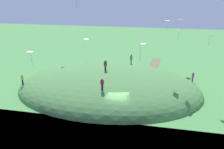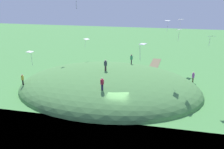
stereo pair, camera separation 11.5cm
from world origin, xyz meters
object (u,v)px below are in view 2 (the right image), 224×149
Objects in this scene: kite_1 at (86,40)px; mooring_post at (125,119)px; person_near_shore at (106,64)px; kite_9 at (211,37)px; person_on_hilltop at (131,58)px; person_walking_path at (22,78)px; kite_8 at (143,45)px; person_watching_kites at (193,76)px; kite_7 at (167,21)px; kite_6 at (179,30)px; kite_10 at (30,53)px; person_with_child at (102,82)px; kite_3 at (181,20)px.

mooring_post is at bearing -149.00° from kite_1.
person_near_shore is 14.23m from kite_9.
person_on_hilltop is 16.79m from person_walking_path.
kite_8 reaches higher than mooring_post.
person_on_hilltop reaches higher than person_watching_kites.
person_near_shore is at bearing 100.77° from kite_7.
person_walking_path is 22.73m from kite_6.
kite_9 is at bearing -116.96° from person_on_hilltop.
kite_10 is at bearing 105.26° from kite_9.
person_watching_kites is 10.94m from kite_9.
kite_10 reaches higher than person_with_child.
kite_3 is at bearing -68.89° from kite_1.
mooring_post is at bearing 165.26° from kite_3.
kite_8 is (-9.36, 2.17, -1.48)m from kite_7.
person_on_hilltop is 9.21m from kite_7.
person_watching_kites is 1.33× the size of kite_3.
kite_10 is at bearing -154.47° from person_with_child.
kite_9 is at bearing -30.02° from person_walking_path.
kite_1 is at bearing 63.33° from kite_6.
kite_7 is (0.79, 1.55, 1.03)m from kite_6.
kite_1 is 1.32× the size of kite_3.
person_near_shore is 0.98× the size of person_walking_path.
kite_7 is at bearing 62.99° from kite_6.
kite_3 is at bearing -10.90° from kite_8.
kite_3 is at bearing -14.74° from mooring_post.
kite_3 is 15.34m from kite_9.
kite_3 is (17.32, -21.91, 7.13)m from person_walking_path.
kite_3 is (6.14, -15.90, 3.23)m from kite_1.
person_near_shore is 1.91× the size of mooring_post.
kite_6 is at bearing -26.04° from person_walking_path.
kite_7 is at bearing -13.07° from kite_8.
kite_1 is 17.42m from kite_6.
person_near_shore is 10.79m from kite_8.
mooring_post is at bearing 148.73° from kite_6.
kite_1 is (2.84, 8.46, 2.14)m from person_on_hilltop.
kite_10 is 13.92m from mooring_post.
person_watching_kites is at bearing -28.45° from mooring_post.
person_near_shore is at bearing 120.64° from person_with_child.
kite_8 is at bearing 156.53° from kite_6.
person_watching_kites is 17.53m from person_with_child.
kite_8 reaches higher than person_on_hilltop.
kite_10 is (-5.82, 21.35, -1.80)m from kite_9.
person_on_hilltop is 16.19m from kite_10.
kite_6 reaches higher than kite_10.
kite_1 is at bearing 63.37° from kite_7.
kite_9 is (-5.99, -10.70, 4.80)m from person_on_hilltop.
kite_8 is at bearing -51.42° from person_walking_path.
person_with_child is 15.57m from kite_1.
person_watching_kites is 2.20× the size of mooring_post.
kite_7 reaches higher than person_with_child.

